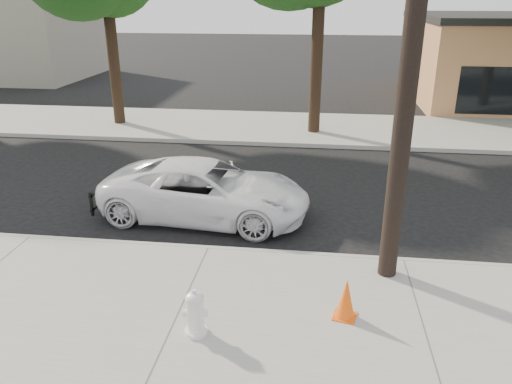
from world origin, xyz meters
TOP-DOWN VIEW (x-y plane):
  - ground at (0.00, 0.00)m, footprint 120.00×120.00m
  - near_sidewalk at (0.00, -4.30)m, footprint 90.00×4.40m
  - far_sidewalk at (0.00, 8.50)m, footprint 90.00×5.00m
  - curb_near at (0.00, -2.10)m, footprint 90.00×0.12m
  - utility_pole at (3.60, -2.70)m, footprint 1.40×0.34m
  - police_cruiser at (-0.43, -0.27)m, footprint 5.17×2.73m
  - fire_hydrant at (0.42, -4.93)m, footprint 0.39×0.36m
  - traffic_cone at (2.75, -4.21)m, footprint 0.44×0.44m

SIDE VIEW (x-z plane):
  - ground at x=0.00m, z-range 0.00..0.00m
  - near_sidewalk at x=0.00m, z-range 0.00..0.15m
  - far_sidewalk at x=0.00m, z-range 0.00..0.15m
  - curb_near at x=0.00m, z-range -0.01..0.15m
  - traffic_cone at x=2.75m, z-range 0.14..0.84m
  - fire_hydrant at x=0.42m, z-range 0.14..0.88m
  - police_cruiser at x=-0.43m, z-range 0.00..1.39m
  - utility_pole at x=3.60m, z-range 0.20..9.20m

